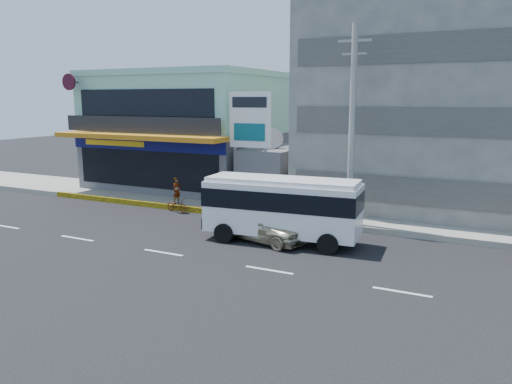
% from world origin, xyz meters
% --- Properties ---
extents(ground, '(120.00, 120.00, 0.00)m').
position_xyz_m(ground, '(0.00, 0.00, 0.00)').
color(ground, black).
rests_on(ground, ground).
extents(sidewalk, '(70.00, 5.00, 0.30)m').
position_xyz_m(sidewalk, '(5.00, 9.50, 0.15)').
color(sidewalk, gray).
rests_on(sidewalk, ground).
extents(shop_building, '(12.40, 11.70, 8.00)m').
position_xyz_m(shop_building, '(-8.00, 13.95, 4.00)').
color(shop_building, '#4F4F54').
rests_on(shop_building, ground).
extents(concrete_building, '(16.00, 12.00, 14.00)m').
position_xyz_m(concrete_building, '(10.00, 15.00, 7.00)').
color(concrete_building, gray).
rests_on(concrete_building, ground).
extents(gap_structure, '(3.00, 6.00, 3.50)m').
position_xyz_m(gap_structure, '(0.00, 12.00, 1.75)').
color(gap_structure, '#4F4F54').
rests_on(gap_structure, ground).
extents(satellite_dish, '(1.50, 1.50, 0.15)m').
position_xyz_m(satellite_dish, '(0.00, 11.00, 3.58)').
color(satellite_dish, slate).
rests_on(satellite_dish, gap_structure).
extents(billboard, '(2.60, 0.18, 6.90)m').
position_xyz_m(billboard, '(-0.50, 9.20, 4.93)').
color(billboard, gray).
rests_on(billboard, ground).
extents(utility_pole_near, '(1.60, 0.30, 10.00)m').
position_xyz_m(utility_pole_near, '(6.00, 7.40, 5.15)').
color(utility_pole_near, '#999993').
rests_on(utility_pole_near, ground).
extents(minibus, '(7.26, 3.00, 2.97)m').
position_xyz_m(minibus, '(3.88, 3.79, 1.77)').
color(minibus, white).
rests_on(minibus, ground).
extents(sedan, '(4.95, 2.87, 1.58)m').
position_xyz_m(sedan, '(3.00, 3.53, 0.79)').
color(sedan, '#BCB290').
rests_on(sedan, ground).
extents(motorcycle_rider, '(1.65, 0.81, 2.03)m').
position_xyz_m(motorcycle_rider, '(-4.00, 6.71, 0.67)').
color(motorcycle_rider, '#4F190B').
rests_on(motorcycle_rider, ground).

